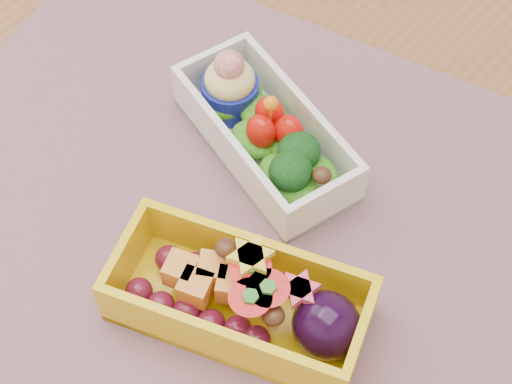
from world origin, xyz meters
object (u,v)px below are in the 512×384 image
Objects in this scene: placemat at (244,221)px; bento_white at (265,132)px; bento_yellow at (244,300)px; table at (260,270)px.

bento_white is (-0.03, 0.06, 0.02)m from placemat.
table is at bearing 104.12° from bento_yellow.
placemat is (-0.00, -0.02, 0.10)m from table.
bento_yellow is (0.08, -0.12, 0.00)m from bento_white.
table is 7.06× the size of bento_white.
table is 6.61× the size of bento_yellow.
bento_white reaches higher than table.
bento_white is at bearing 116.29° from placemat.
bento_white is 0.14m from bento_yellow.
bento_yellow is at bearing -57.14° from table.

